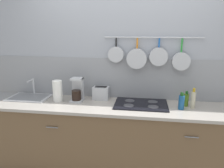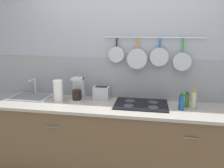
# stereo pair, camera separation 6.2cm
# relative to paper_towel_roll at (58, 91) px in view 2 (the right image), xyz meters

# --- Properties ---
(wall_back) EXTENTS (7.20, 0.15, 2.60)m
(wall_back) POSITION_rel_paper_towel_roll_xyz_m (0.82, 0.30, 0.21)
(wall_back) COLOR #999EA8
(wall_back) RESTS_ON ground_plane
(cabinet_base) EXTENTS (3.04, 0.59, 0.90)m
(cabinet_base) POSITION_rel_paper_towel_roll_xyz_m (0.82, -0.05, -0.62)
(cabinet_base) COLOR brown
(cabinet_base) RESTS_ON ground_plane
(countertop) EXTENTS (3.08, 0.61, 0.03)m
(countertop) POSITION_rel_paper_towel_roll_xyz_m (0.82, -0.05, -0.15)
(countertop) COLOR #A59E93
(countertop) RESTS_ON cabinet_base
(sink_basin) EXTENTS (0.52, 0.36, 0.23)m
(sink_basin) POSITION_rel_paper_towel_roll_xyz_m (-0.43, 0.07, -0.12)
(sink_basin) COLOR #B7BABF
(sink_basin) RESTS_ON countertop
(paper_towel_roll) EXTENTS (0.12, 0.12, 0.27)m
(paper_towel_roll) POSITION_rel_paper_towel_roll_xyz_m (0.00, 0.00, 0.00)
(paper_towel_roll) COLOR white
(paper_towel_roll) RESTS_ON countertop
(coffee_maker) EXTENTS (0.15, 0.17, 0.30)m
(coffee_maker) POSITION_rel_paper_towel_roll_xyz_m (0.24, 0.06, -0.01)
(coffee_maker) COLOR #B7BABF
(coffee_maker) RESTS_ON countertop
(toaster) EXTENTS (0.22, 0.14, 0.17)m
(toaster) POSITION_rel_paper_towel_roll_xyz_m (0.52, 0.16, -0.05)
(toaster) COLOR #B7BABF
(toaster) RESTS_ON countertop
(cooktop) EXTENTS (0.63, 0.44, 0.01)m
(cooktop) POSITION_rel_paper_towel_roll_xyz_m (1.04, 0.02, -0.13)
(cooktop) COLOR black
(cooktop) RESTS_ON countertop
(bottle_vinegar) EXTENTS (0.07, 0.07, 0.20)m
(bottle_vinegar) POSITION_rel_paper_towel_roll_xyz_m (1.49, -0.06, -0.05)
(bottle_vinegar) COLOR navy
(bottle_vinegar) RESTS_ON countertop
(bottle_sesame_oil) EXTENTS (0.06, 0.06, 0.18)m
(bottle_sesame_oil) POSITION_rel_paper_towel_roll_xyz_m (1.57, 0.06, -0.05)
(bottle_sesame_oil) COLOR #4C721E
(bottle_sesame_oil) RESTS_ON countertop
(bottle_cooking_wine) EXTENTS (0.05, 0.05, 0.24)m
(bottle_cooking_wine) POSITION_rel_paper_towel_roll_xyz_m (1.63, 0.00, -0.03)
(bottle_cooking_wine) COLOR #BFB799
(bottle_cooking_wine) RESTS_ON countertop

